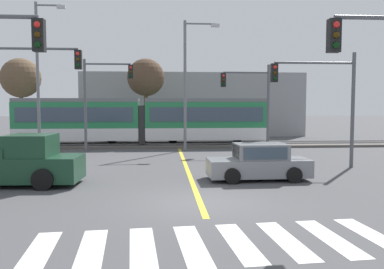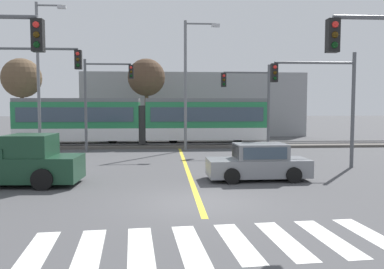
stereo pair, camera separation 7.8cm
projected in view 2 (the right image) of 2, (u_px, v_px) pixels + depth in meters
ground_plane at (199, 203)px, 13.03m from camera, size 200.00×200.00×0.00m
track_bed at (179, 145)px, 30.90m from camera, size 120.00×4.00×0.18m
rail_near at (179, 144)px, 30.18m from camera, size 120.00×0.08×0.10m
rail_far at (178, 142)px, 31.61m from camera, size 120.00×0.08×0.10m
light_rail_tram at (143, 119)px, 30.57m from camera, size 18.50×2.64×3.43m
crosswalk_stripe_0 at (36, 253)px, 8.61m from camera, size 0.77×2.83×0.01m
crosswalk_stripe_1 at (89, 250)px, 8.77m from camera, size 0.77×2.83×0.01m
crosswalk_stripe_2 at (140, 247)px, 8.93m from camera, size 0.77×2.83×0.01m
crosswalk_stripe_3 at (190, 245)px, 9.09m from camera, size 0.77×2.83×0.01m
crosswalk_stripe_4 at (238, 242)px, 9.25m from camera, size 0.77×2.83×0.01m
crosswalk_stripe_5 at (284, 240)px, 9.41m from camera, size 0.77×2.83×0.01m
crosswalk_stripe_6 at (328, 238)px, 9.57m from camera, size 0.77×2.83×0.01m
crosswalk_stripe_7 at (371, 236)px, 9.73m from camera, size 0.77×2.83×0.01m
lane_centre_line at (187, 168)px, 20.04m from camera, size 0.20×17.85×0.01m
sedan_crossing at (258, 163)px, 16.98m from camera, size 4.24×2.00×1.52m
pickup_truck at (13, 164)px, 15.82m from camera, size 5.48×2.41×1.98m
traffic_light_far_left at (102, 91)px, 26.67m from camera, size 3.25×0.38×6.11m
traffic_light_mid_right at (324, 92)px, 19.95m from camera, size 4.25×0.38×5.71m
traffic_light_far_right at (252, 95)px, 26.61m from camera, size 3.25×0.38×5.76m
traffic_light_mid_left at (23, 83)px, 19.17m from camera, size 4.25×0.38×6.31m
street_lamp_west at (41, 69)px, 26.81m from camera, size 2.01×0.28×9.83m
street_lamp_centre at (189, 77)px, 27.50m from camera, size 2.42×0.28×8.78m
bare_tree_far_west at (22, 78)px, 33.90m from camera, size 3.29×3.29×7.01m
bare_tree_west at (146, 78)px, 34.75m from camera, size 3.20×3.20×7.08m
building_backdrop_far at (193, 105)px, 42.16m from camera, size 22.05×6.00×6.28m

